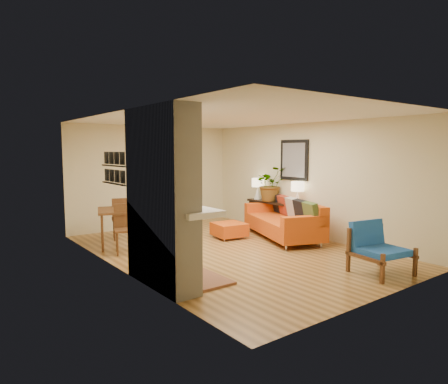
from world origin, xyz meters
The scene contains 10 objects.
room_shell centered at (0.60, 2.63, 1.24)m, with size 6.50×6.50×6.50m.
fireplace centered at (-2.00, -1.00, 1.24)m, with size 1.09×1.68×2.60m.
sofa centered at (1.73, 0.16, 0.40)m, with size 1.76×2.54×0.92m.
ottoman centered at (0.70, 0.93, 0.19)m, with size 0.75×0.75×0.34m.
blue_chair centered at (1.03, -2.54, 0.45)m, with size 0.90×0.89×0.83m.
dining_table centered at (-1.58, 1.69, 0.62)m, with size 1.13×1.78×0.94m.
console_table centered at (2.07, 0.80, 0.58)m, with size 0.34×1.85×0.72m.
lamp_near centered at (2.07, 0.14, 1.06)m, with size 0.30×0.30×0.54m.
lamp_far centered at (2.07, 1.51, 1.06)m, with size 0.30×0.30×0.54m.
houseplant centered at (2.06, 1.02, 1.15)m, with size 0.77×0.67×0.86m, color #1E5919.
Camera 1 is at (-4.76, -6.12, 1.98)m, focal length 32.00 mm.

